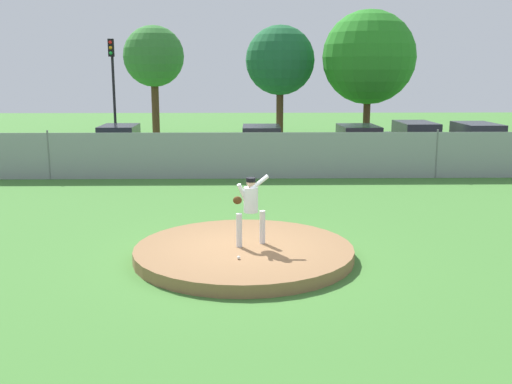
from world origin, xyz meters
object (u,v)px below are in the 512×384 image
object	(u,v)px
parked_car_slate	(415,142)
parked_car_silver	(476,143)
pitcher_youth	(250,204)
traffic_light_near	(113,76)
baseball	(239,258)
parked_car_teal	(120,145)
parked_car_burgundy	(358,144)
parked_car_champagne	(261,145)
traffic_cone_orange	(61,148)

from	to	relation	value
parked_car_slate	parked_car_silver	bearing A→B (deg)	-11.37
pitcher_youth	traffic_light_near	xyz separation A→B (m)	(-7.00, 18.86, 2.63)
baseball	traffic_light_near	distance (m)	21.30
parked_car_silver	parked_car_slate	world-z (taller)	parked_car_slate
parked_car_teal	pitcher_youth	bearing A→B (deg)	-67.65
baseball	parked_car_burgundy	xyz separation A→B (m)	(5.40, 15.39, 0.49)
parked_car_teal	parked_car_slate	world-z (taller)	parked_car_slate
parked_car_silver	parked_car_teal	distance (m)	16.47
baseball	parked_car_silver	world-z (taller)	parked_car_silver
parked_car_champagne	parked_car_burgundy	xyz separation A→B (m)	(4.50, 0.45, -0.00)
parked_car_teal	parked_car_burgundy	world-z (taller)	parked_car_teal
pitcher_youth	parked_car_burgundy	world-z (taller)	pitcher_youth
pitcher_youth	parked_car_burgundy	distance (m)	15.25
parked_car_burgundy	parked_car_champagne	bearing A→B (deg)	-174.30
parked_car_teal	parked_car_burgundy	bearing A→B (deg)	0.86
baseball	parked_car_silver	size ratio (longest dim) A/B	0.02
pitcher_youth	traffic_cone_orange	xyz separation A→B (m)	(-9.49, 17.30, -0.97)
parked_car_teal	traffic_light_near	size ratio (longest dim) A/B	0.73
parked_car_silver	parked_car_burgundy	bearing A→B (deg)	179.38
parked_car_slate	parked_car_teal	bearing A→B (deg)	-177.30
traffic_cone_orange	parked_car_slate	bearing A→B (deg)	-8.05
parked_car_burgundy	traffic_cone_orange	bearing A→B (deg)	168.60
baseball	parked_car_teal	xyz separation A→B (m)	(-5.58, 15.22, 0.50)
parked_car_silver	traffic_cone_orange	distance (m)	20.36
parked_car_silver	parked_car_teal	bearing A→B (deg)	-179.63
parked_car_champagne	traffic_cone_orange	bearing A→B (deg)	161.45
pitcher_youth	traffic_light_near	world-z (taller)	traffic_light_near
parked_car_slate	parked_car_champagne	bearing A→B (deg)	-172.70
parked_car_teal	parked_car_burgundy	xyz separation A→B (m)	(10.98, 0.17, -0.01)
parked_car_silver	parked_car_champagne	xyz separation A→B (m)	(-10.00, -0.39, -0.04)
baseball	parked_car_burgundy	size ratio (longest dim) A/B	0.02
parked_car_burgundy	traffic_cone_orange	xyz separation A→B (m)	(-14.63, 2.95, -0.54)
parked_car_champagne	parked_car_teal	bearing A→B (deg)	177.49
traffic_cone_orange	traffic_light_near	size ratio (longest dim) A/B	0.10
parked_car_slate	traffic_light_near	distance (m)	15.76
parked_car_slate	traffic_cone_orange	bearing A→B (deg)	171.95
parked_car_silver	traffic_light_near	world-z (taller)	traffic_light_near
baseball	parked_car_teal	world-z (taller)	parked_car_teal
parked_car_burgundy	traffic_cone_orange	size ratio (longest dim) A/B	7.98
parked_car_silver	parked_car_burgundy	world-z (taller)	parked_car_silver
parked_car_teal	traffic_cone_orange	xyz separation A→B (m)	(-3.65, 3.12, -0.55)
parked_car_silver	parked_car_burgundy	xyz separation A→B (m)	(-5.49, 0.06, -0.04)
parked_car_slate	parked_car_champagne	world-z (taller)	parked_car_slate
parked_car_slate	parked_car_burgundy	distance (m)	2.83
parked_car_silver	traffic_cone_orange	size ratio (longest dim) A/B	8.56
baseball	parked_car_champagne	bearing A→B (deg)	86.55
parked_car_slate	parked_car_burgundy	world-z (taller)	parked_car_slate
pitcher_youth	parked_car_teal	size ratio (longest dim) A/B	0.38
pitcher_youth	traffic_light_near	distance (m)	20.29
pitcher_youth	parked_car_teal	xyz separation A→B (m)	(-5.83, 14.19, -0.42)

